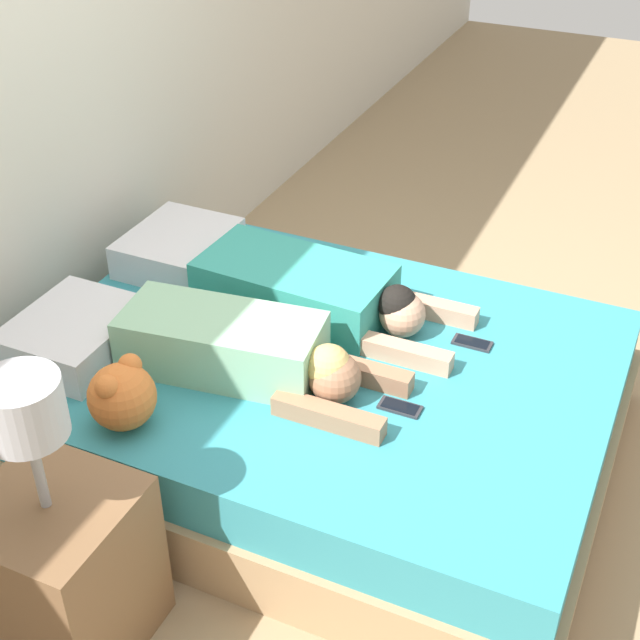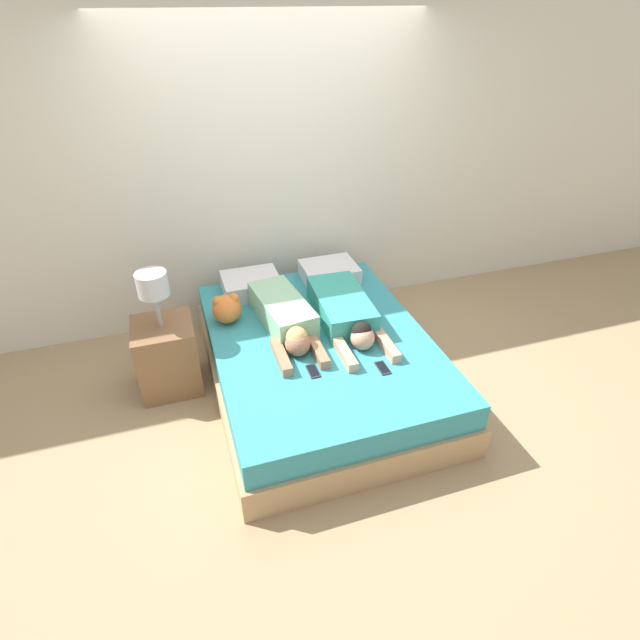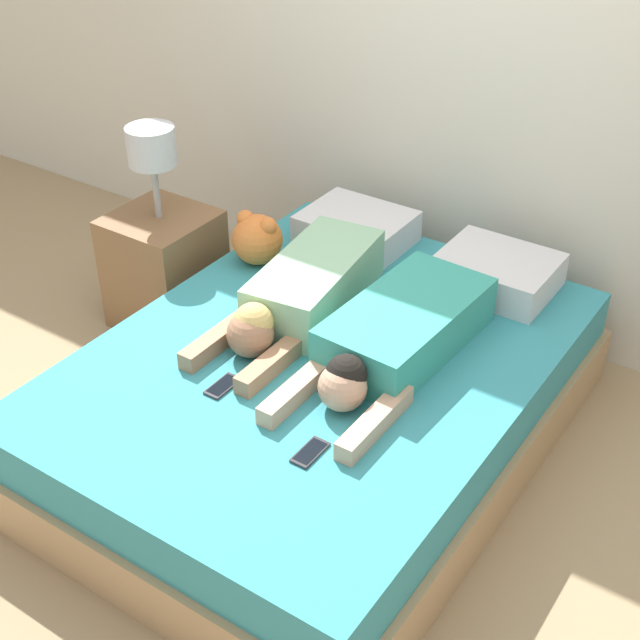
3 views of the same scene
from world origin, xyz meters
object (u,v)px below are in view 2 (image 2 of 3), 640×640
at_px(person_right, 345,312).
at_px(cell_phone_left, 313,371).
at_px(pillow_head_right, 329,272).
at_px(person_left, 286,318).
at_px(nightstand, 167,352).
at_px(pillow_head_left, 251,284).
at_px(bed, 320,360).
at_px(plush_toy, 227,308).
at_px(cell_phone_right, 383,368).

relative_size(person_right, cell_phone_left, 7.37).
distance_m(pillow_head_right, person_left, 0.85).
height_order(pillow_head_right, nightstand, nightstand).
xyz_separation_m(pillow_head_left, pillow_head_right, (0.70, 0.00, 0.00)).
bearing_deg(nightstand, cell_phone_left, -36.66).
distance_m(pillow_head_left, pillow_head_right, 0.70).
relative_size(bed, pillow_head_right, 4.54).
height_order(bed, nightstand, nightstand).
relative_size(person_left, nightstand, 1.04).
height_order(pillow_head_left, cell_phone_left, pillow_head_left).
relative_size(person_left, cell_phone_left, 7.12).
bearing_deg(person_right, plush_toy, 161.73).
distance_m(bed, nightstand, 1.16).
xyz_separation_m(bed, nightstand, (-1.11, 0.32, 0.11)).
xyz_separation_m(pillow_head_left, nightstand, (-0.76, -0.49, -0.19)).
bearing_deg(pillow_head_left, person_left, -77.78).
bearing_deg(cell_phone_right, pillow_head_right, 87.40).
bearing_deg(person_left, plush_toy, 149.51).
bearing_deg(plush_toy, cell_phone_right, -44.98).
bearing_deg(pillow_head_left, plush_toy, -123.94).
bearing_deg(plush_toy, pillow_head_right, 22.24).
xyz_separation_m(cell_phone_left, cell_phone_right, (0.46, -0.11, 0.00)).
distance_m(pillow_head_right, nightstand, 1.55).
distance_m(cell_phone_left, plush_toy, 0.92).
height_order(person_right, nightstand, nightstand).
height_order(bed, plush_toy, plush_toy).
bearing_deg(nightstand, cell_phone_right, -30.11).
bearing_deg(plush_toy, person_left, -30.49).
xyz_separation_m(person_right, nightstand, (-1.36, 0.19, -0.21)).
height_order(pillow_head_left, person_left, person_left).
bearing_deg(person_right, cell_phone_left, -129.34).
xyz_separation_m(pillow_head_left, person_left, (0.14, -0.63, 0.03)).
bearing_deg(pillow_head_left, cell_phone_left, -81.40).
distance_m(cell_phone_right, plush_toy, 1.29).
xyz_separation_m(bed, person_right, (0.25, 0.14, 0.32)).
relative_size(pillow_head_right, person_left, 0.46).
relative_size(plush_toy, nightstand, 0.24).
bearing_deg(person_left, bed, -40.52).
bearing_deg(pillow_head_left, nightstand, -147.06).
relative_size(person_left, plush_toy, 4.37).
bearing_deg(nightstand, pillow_head_left, 32.94).
bearing_deg(bed, person_left, 139.48).
distance_m(pillow_head_right, cell_phone_left, 1.30).
height_order(person_right, plush_toy, plush_toy).
distance_m(pillow_head_left, person_right, 0.91).
distance_m(pillow_head_right, plush_toy, 1.05).
bearing_deg(pillow_head_right, bed, -113.26).
bearing_deg(cell_phone_right, pillow_head_left, 116.23).
relative_size(pillow_head_right, person_right, 0.44).
height_order(cell_phone_right, nightstand, nightstand).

